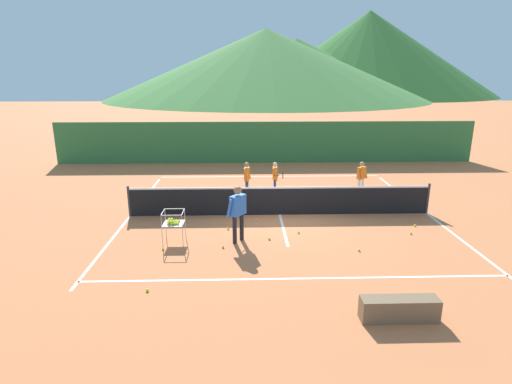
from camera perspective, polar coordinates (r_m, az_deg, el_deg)
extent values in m
plane|color=#C67042|center=(13.88, 3.33, -3.17)|extent=(120.00, 120.00, 0.00)
cube|color=white|center=(9.76, 5.64, -11.93)|extent=(10.06, 0.08, 0.01)
cube|color=white|center=(19.01, 1.95, 2.20)|extent=(10.06, 0.08, 0.01)
cube|color=white|center=(14.35, -17.15, -3.22)|extent=(0.08, 9.87, 0.01)
cube|color=white|center=(15.16, 22.66, -2.73)|extent=(0.08, 9.87, 0.01)
cube|color=white|center=(13.88, 3.33, -3.16)|extent=(0.08, 5.38, 0.01)
cylinder|color=#333338|center=(14.19, -17.29, -1.23)|extent=(0.08, 0.08, 1.05)
cylinder|color=#333338|center=(15.01, 22.85, -0.85)|extent=(0.08, 0.08, 1.05)
cube|color=black|center=(13.74, 3.36, -1.36)|extent=(9.97, 0.02, 0.92)
cube|color=white|center=(13.60, 3.40, 0.59)|extent=(9.97, 0.03, 0.06)
cylinder|color=black|center=(11.46, -2.99, -5.28)|extent=(0.12, 0.12, 0.81)
cylinder|color=black|center=(11.68, -2.01, -4.85)|extent=(0.12, 0.12, 0.81)
cube|color=blue|center=(11.34, -2.54, -1.83)|extent=(0.48, 0.51, 0.57)
sphere|color=#996B4C|center=(11.21, -2.57, 0.25)|extent=(0.22, 0.22, 0.22)
cylinder|color=blue|center=(11.19, -3.71, -2.28)|extent=(0.22, 0.20, 0.55)
cylinder|color=blue|center=(11.58, -1.82, -1.65)|extent=(0.18, 0.17, 0.56)
torus|color=#262628|center=(11.75, -2.80, -1.61)|extent=(0.20, 0.24, 0.29)
cylinder|color=black|center=(11.60, -1.87, -1.83)|extent=(0.19, 0.16, 0.03)
cylinder|color=navy|center=(15.89, -1.24, 0.65)|extent=(0.10, 0.10, 0.68)
cylinder|color=navy|center=(15.64, -1.31, 0.39)|extent=(0.10, 0.10, 0.68)
cube|color=orange|center=(15.62, -1.29, 2.55)|extent=(0.22, 0.42, 0.47)
sphere|color=#996B4C|center=(15.54, -1.30, 3.84)|extent=(0.19, 0.19, 0.19)
cylinder|color=orange|center=(15.85, -1.02, 2.64)|extent=(0.19, 0.09, 0.46)
cylinder|color=orange|center=(15.40, -1.23, 2.23)|extent=(0.15, 0.08, 0.47)
cylinder|color=navy|center=(16.20, 2.63, 0.87)|extent=(0.10, 0.10, 0.64)
cylinder|color=navy|center=(15.97, 2.64, 0.64)|extent=(0.10, 0.10, 0.64)
cube|color=orange|center=(15.95, 2.66, 2.65)|extent=(0.20, 0.39, 0.45)
sphere|color=#DBAD84|center=(15.87, 2.68, 3.85)|extent=(0.18, 0.18, 0.18)
cylinder|color=orange|center=(16.17, 2.84, 2.74)|extent=(0.18, 0.08, 0.44)
cylinder|color=orange|center=(15.74, 2.79, 2.35)|extent=(0.14, 0.08, 0.44)
torus|color=#262628|center=(15.75, 3.77, 2.35)|extent=(0.04, 0.29, 0.29)
cylinder|color=black|center=(15.74, 2.87, 2.36)|extent=(0.22, 0.04, 0.03)
cylinder|color=silver|center=(16.67, 14.59, 0.82)|extent=(0.10, 0.10, 0.65)
cylinder|color=silver|center=(16.46, 14.15, 0.66)|extent=(0.10, 0.10, 0.65)
cube|color=orange|center=(16.43, 14.50, 2.61)|extent=(0.41, 0.40, 0.46)
sphere|color=tan|center=(16.35, 14.59, 3.79)|extent=(0.18, 0.18, 0.18)
cylinder|color=orange|center=(16.60, 15.05, 2.61)|extent=(0.17, 0.18, 0.45)
cylinder|color=orange|center=(16.23, 14.20, 2.35)|extent=(0.14, 0.15, 0.45)
cylinder|color=#B7B7BC|center=(12.07, -12.49, -4.31)|extent=(0.02, 0.02, 0.89)
cylinder|color=#B7B7BC|center=(11.98, -9.85, -4.33)|extent=(0.02, 0.02, 0.89)
cylinder|color=#B7B7BC|center=(11.56, -12.99, -5.28)|extent=(0.02, 0.02, 0.89)
cylinder|color=#B7B7BC|center=(11.46, -10.23, -5.30)|extent=(0.02, 0.02, 0.89)
cube|color=#B7B7BC|center=(11.73, -11.42, -4.32)|extent=(0.56, 0.56, 0.01)
cube|color=#B7B7BC|center=(11.87, -11.29, -2.31)|extent=(0.56, 0.02, 0.02)
cube|color=#B7B7BC|center=(11.35, -11.74, -3.20)|extent=(0.56, 0.02, 0.02)
cube|color=#B7B7BC|center=(11.66, -12.87, -2.74)|extent=(0.02, 0.56, 0.02)
cube|color=#B7B7BC|center=(11.57, -10.14, -2.74)|extent=(0.02, 0.56, 0.02)
sphere|color=yellow|center=(11.62, -12.14, -4.39)|extent=(0.07, 0.07, 0.07)
sphere|color=yellow|center=(11.67, -12.10, -4.26)|extent=(0.07, 0.07, 0.07)
sphere|color=yellow|center=(11.73, -12.08, -4.17)|extent=(0.07, 0.07, 0.07)
sphere|color=yellow|center=(11.79, -12.00, -4.04)|extent=(0.07, 0.07, 0.07)
sphere|color=yellow|center=(11.86, -11.96, -3.95)|extent=(0.07, 0.07, 0.07)
sphere|color=yellow|center=(11.61, -11.82, -4.40)|extent=(0.07, 0.07, 0.07)
sphere|color=yellow|center=(11.66, -11.77, -4.26)|extent=(0.07, 0.07, 0.07)
sphere|color=yellow|center=(11.72, -11.76, -4.17)|extent=(0.07, 0.07, 0.07)
sphere|color=yellow|center=(11.79, -11.67, -4.03)|extent=(0.07, 0.07, 0.07)
sphere|color=yellow|center=(11.84, -11.65, -3.93)|extent=(0.07, 0.07, 0.07)
sphere|color=yellow|center=(11.59, -11.50, -4.38)|extent=(0.07, 0.07, 0.07)
sphere|color=yellow|center=(11.65, -11.49, -4.26)|extent=(0.07, 0.07, 0.07)
sphere|color=yellow|center=(11.71, -11.46, -4.16)|extent=(0.07, 0.07, 0.07)
sphere|color=yellow|center=(11.77, -11.40, -4.08)|extent=(0.07, 0.07, 0.07)
sphere|color=yellow|center=(11.83, -11.36, -3.95)|extent=(0.07, 0.07, 0.07)
sphere|color=yellow|center=(11.58, -11.21, -4.39)|extent=(0.07, 0.07, 0.07)
sphere|color=yellow|center=(11.64, -11.17, -4.27)|extent=(0.07, 0.07, 0.07)
sphere|color=yellow|center=(11.71, -11.09, -4.16)|extent=(0.07, 0.07, 0.07)
sphere|color=yellow|center=(11.76, -11.05, -4.05)|extent=(0.07, 0.07, 0.07)
sphere|color=yellow|center=(11.83, -11.01, -3.93)|extent=(0.07, 0.07, 0.07)
sphere|color=yellow|center=(11.57, -10.89, -4.38)|extent=(0.07, 0.07, 0.07)
sphere|color=yellow|center=(11.63, -10.87, -4.28)|extent=(0.07, 0.07, 0.07)
sphere|color=yellow|center=(11.69, -10.82, -4.15)|extent=(0.07, 0.07, 0.07)
sphere|color=yellow|center=(11.75, -10.77, -4.05)|extent=(0.07, 0.07, 0.07)
sphere|color=yellow|center=(11.81, -10.70, -3.96)|extent=(0.07, 0.07, 0.07)
sphere|color=yellow|center=(11.60, -12.15, -4.13)|extent=(0.07, 0.07, 0.07)
sphere|color=yellow|center=(11.66, -12.13, -4.01)|extent=(0.07, 0.07, 0.07)
sphere|color=yellow|center=(11.72, -12.07, -3.89)|extent=(0.07, 0.07, 0.07)
sphere|color=yellow|center=(11.78, -12.02, -3.79)|extent=(0.07, 0.07, 0.07)
sphere|color=yellow|center=(11.84, -11.97, -3.70)|extent=(0.07, 0.07, 0.07)
sphere|color=yellow|center=(11.58, -11.89, -4.13)|extent=(0.07, 0.07, 0.07)
sphere|color=yellow|center=(11.65, -11.83, -4.03)|extent=(0.07, 0.07, 0.07)
sphere|color=yellow|center=(11.71, -11.75, -3.90)|extent=(0.07, 0.07, 0.07)
sphere|color=yellow|center=(11.77, -11.68, -3.78)|extent=(0.07, 0.07, 0.07)
sphere|color=yellow|center=(11.82, -11.66, -3.70)|extent=(0.07, 0.07, 0.07)
sphere|color=yellow|center=(11.57, -11.53, -4.11)|extent=(0.07, 0.07, 0.07)
sphere|color=yellow|center=(9.50, -14.93, -13.09)|extent=(0.07, 0.07, 0.07)
sphere|color=yellow|center=(11.43, 14.17, -7.84)|extent=(0.07, 0.07, 0.07)
sphere|color=yellow|center=(11.82, 1.86, -6.52)|extent=(0.07, 0.07, 0.07)
sphere|color=yellow|center=(11.31, -4.63, -7.64)|extent=(0.07, 0.07, 0.07)
sphere|color=yellow|center=(11.43, -12.84, -7.75)|extent=(0.07, 0.07, 0.07)
sphere|color=yellow|center=(12.57, -3.90, -5.12)|extent=(0.07, 0.07, 0.07)
sphere|color=yellow|center=(13.25, 0.02, -3.94)|extent=(0.07, 0.07, 0.07)
sphere|color=yellow|center=(13.73, 21.27, -4.35)|extent=(0.07, 0.07, 0.07)
sphere|color=yellow|center=(12.34, 5.96, -5.59)|extent=(0.07, 0.07, 0.07)
sphere|color=yellow|center=(13.04, 20.80, -5.39)|extent=(0.07, 0.07, 0.07)
cube|color=#33753D|center=(21.83, 1.47, 6.94)|extent=(22.14, 0.08, 2.18)
cube|color=brown|center=(8.64, 19.34, -15.14)|extent=(1.50, 0.36, 0.46)
cone|color=#427A38|center=(79.82, 1.37, 17.40)|extent=(59.16, 59.16, 12.64)
cone|color=#38702D|center=(88.80, 5.64, 16.84)|extent=(51.13, 51.13, 11.53)
cone|color=#2D6628|center=(98.49, 15.31, 18.12)|extent=(53.84, 53.84, 17.77)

